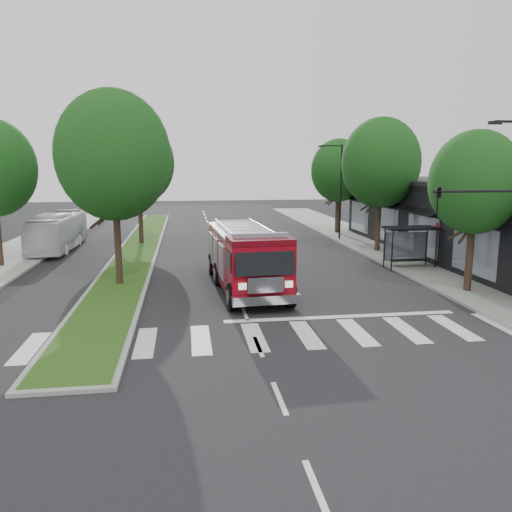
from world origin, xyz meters
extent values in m
plane|color=black|center=(0.00, 0.00, 0.00)|extent=(140.00, 140.00, 0.00)
cube|color=gray|center=(12.50, 10.00, 0.07)|extent=(5.00, 80.00, 0.15)
cube|color=gray|center=(-6.00, 18.00, 0.07)|extent=(3.00, 50.00, 0.14)
cube|color=#204614|center=(-6.00, 18.00, 0.14)|extent=(2.60, 49.50, 0.02)
cube|color=black|center=(17.00, 10.00, 2.50)|extent=(8.00, 30.00, 5.00)
cylinder|color=black|center=(9.80, 7.40, 1.25)|extent=(0.08, 0.08, 2.50)
cylinder|color=black|center=(12.60, 7.40, 1.25)|extent=(0.08, 0.08, 2.50)
cylinder|color=black|center=(9.80, 8.60, 1.25)|extent=(0.08, 0.08, 2.50)
cylinder|color=black|center=(12.60, 8.60, 1.25)|extent=(0.08, 0.08, 2.50)
cube|color=black|center=(11.20, 8.00, 2.55)|extent=(3.20, 1.60, 0.12)
cube|color=#8C99A5|center=(11.20, 8.70, 1.30)|extent=(2.80, 0.04, 1.80)
cube|color=black|center=(11.20, 8.00, 0.55)|extent=(2.40, 0.40, 0.08)
cylinder|color=black|center=(11.50, 2.00, 1.87)|extent=(0.36, 0.36, 3.74)
ellipsoid|color=#0E330E|center=(11.50, 2.00, 5.53)|extent=(4.40, 4.40, 5.06)
cylinder|color=black|center=(11.50, 14.00, 2.20)|extent=(0.36, 0.36, 4.40)
ellipsoid|color=#0E330E|center=(11.50, 14.00, 6.50)|extent=(5.60, 5.60, 6.44)
cylinder|color=black|center=(11.50, 24.00, 1.98)|extent=(0.36, 0.36, 3.96)
ellipsoid|color=#0E330E|center=(11.50, 24.00, 5.85)|extent=(5.00, 5.00, 5.75)
cylinder|color=black|center=(-6.00, 6.00, 2.31)|extent=(0.36, 0.36, 4.62)
ellipsoid|color=#0E330E|center=(-6.00, 6.00, 6.83)|extent=(5.80, 5.80, 6.67)
cylinder|color=black|center=(-6.00, 20.00, 2.20)|extent=(0.36, 0.36, 4.40)
ellipsoid|color=#0E330E|center=(-6.00, 20.00, 6.50)|extent=(5.60, 5.60, 6.44)
cube|color=black|center=(8.70, -3.50, 7.85)|extent=(0.45, 0.20, 0.12)
cylinder|color=black|center=(8.50, -3.50, 5.40)|extent=(4.00, 0.10, 0.10)
imported|color=black|center=(6.70, -3.50, 5.00)|extent=(0.18, 0.22, 1.10)
cylinder|color=black|center=(10.50, 20.00, 4.00)|extent=(0.16, 0.16, 8.00)
cylinder|color=black|center=(9.60, 20.00, 7.90)|extent=(1.80, 0.10, 0.10)
cube|color=black|center=(8.70, 20.00, 7.85)|extent=(0.45, 0.20, 0.12)
cube|color=#53040C|center=(0.58, 4.50, 0.57)|extent=(3.41, 9.65, 0.28)
cube|color=maroon|center=(0.53, 5.40, 1.75)|extent=(3.27, 7.40, 2.26)
cube|color=maroon|center=(0.80, 1.00, 1.75)|extent=(2.95, 2.21, 2.37)
cube|color=#B2B2B7|center=(0.53, 5.40, 2.94)|extent=(3.27, 7.40, 0.14)
cylinder|color=#B2B2B7|center=(-0.49, 5.34, 3.17)|extent=(0.54, 6.78, 0.11)
cylinder|color=#B2B2B7|center=(1.54, 5.46, 3.17)|extent=(0.54, 6.78, 0.11)
cube|color=silver|center=(0.88, -0.30, 0.68)|extent=(2.96, 0.58, 0.40)
cube|color=#8C99A5|center=(0.80, 1.00, 3.28)|extent=(2.51, 0.55, 0.20)
cylinder|color=black|center=(-0.48, 0.58, 0.62)|extent=(0.47, 1.27, 1.24)
cylinder|color=black|center=(2.12, 0.74, 0.62)|extent=(0.47, 1.27, 1.24)
cylinder|color=black|center=(-0.77, 5.32, 0.62)|extent=(0.47, 1.27, 1.24)
cylinder|color=black|center=(1.82, 5.48, 0.62)|extent=(0.47, 1.27, 1.24)
cylinder|color=black|center=(-0.94, 8.03, 0.62)|extent=(0.47, 1.27, 1.24)
cylinder|color=black|center=(1.65, 8.19, 0.62)|extent=(0.47, 1.27, 1.24)
imported|color=silver|center=(-12.00, 18.49, 1.40)|extent=(2.37, 10.06, 2.80)
camera|label=1|loc=(-2.45, -20.63, 6.36)|focal=35.00mm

